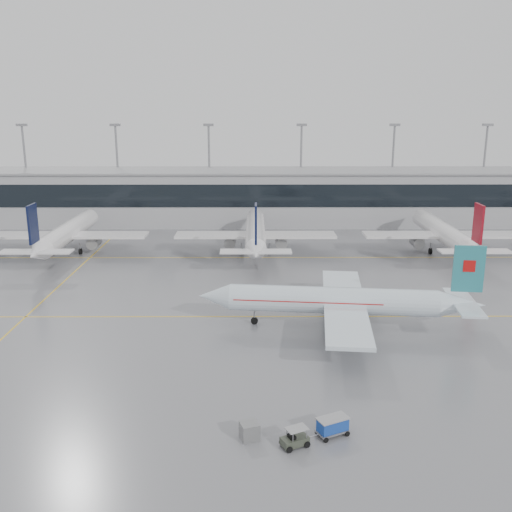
{
  "coord_description": "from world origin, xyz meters",
  "views": [
    {
      "loc": [
        -0.31,
        -69.65,
        26.42
      ],
      "look_at": [
        0.0,
        12.0,
        5.0
      ],
      "focal_mm": 40.0,
      "sensor_mm": 36.0,
      "label": 1
    }
  ],
  "objects_px": {
    "baggage_tug": "(295,440)",
    "gse_unit": "(250,431)",
    "air_canada_jet": "(343,301)",
    "baggage_cart": "(333,425)"
  },
  "relations": [
    {
      "from": "air_canada_jet",
      "to": "gse_unit",
      "type": "height_order",
      "value": "air_canada_jet"
    },
    {
      "from": "baggage_cart",
      "to": "air_canada_jet",
      "type": "bearing_deg",
      "value": 53.83
    },
    {
      "from": "air_canada_jet",
      "to": "gse_unit",
      "type": "distance_m",
      "value": 27.0
    },
    {
      "from": "air_canada_jet",
      "to": "gse_unit",
      "type": "bearing_deg",
      "value": 71.35
    },
    {
      "from": "gse_unit",
      "to": "baggage_cart",
      "type": "bearing_deg",
      "value": -14.0
    },
    {
      "from": "baggage_tug",
      "to": "gse_unit",
      "type": "distance_m",
      "value": 3.78
    },
    {
      "from": "air_canada_jet",
      "to": "baggage_cart",
      "type": "xyz_separation_m",
      "value": [
        -4.38,
        -23.9,
        -2.45
      ]
    },
    {
      "from": "baggage_tug",
      "to": "baggage_cart",
      "type": "height_order",
      "value": "baggage_cart"
    },
    {
      "from": "air_canada_jet",
      "to": "baggage_tug",
      "type": "relative_size",
      "value": 10.79
    },
    {
      "from": "baggage_cart",
      "to": "gse_unit",
      "type": "xyz_separation_m",
      "value": [
        -6.87,
        -0.51,
        -0.22
      ]
    }
  ]
}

